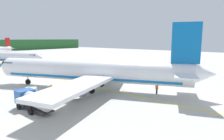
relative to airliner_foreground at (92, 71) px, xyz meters
The scene contains 7 objects.
ground 27.15m from the airliner_foreground, 78.19° to the left, with size 240.00×320.00×0.20m, color #B7B5AD.
airliner_foreground is the anchor object (origin of this frame).
service_truck_fuel 12.80m from the airliner_foreground, behind, with size 2.48×6.57×2.40m.
cargo_container_near 11.11m from the airliner_foreground, 164.34° to the left, with size 2.49×2.49×2.00m.
crew_marshaller 7.74m from the airliner_foreground, 155.98° to the left, with size 0.33×0.61×1.78m.
crew_loader_left 11.93m from the airliner_foreground, 66.37° to the right, with size 0.32×0.62×1.72m.
apron_guide_line 5.79m from the airliner_foreground, 72.25° to the right, with size 0.30×60.00×0.01m, color yellow.
Camera 1 is at (-30.70, -3.64, 9.32)m, focal length 31.52 mm.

